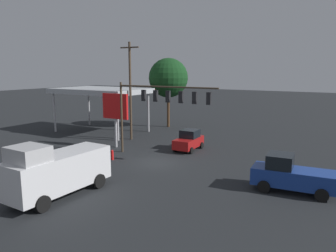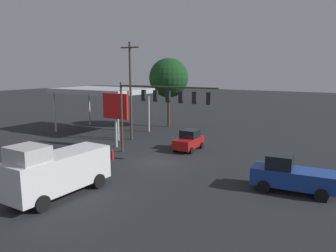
{
  "view_description": "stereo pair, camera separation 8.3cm",
  "coord_description": "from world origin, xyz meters",
  "px_view_note": "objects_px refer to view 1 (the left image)",
  "views": [
    {
      "loc": [
        -14.5,
        22.67,
        7.83
      ],
      "look_at": [
        0.0,
        -2.0,
        2.85
      ],
      "focal_mm": 35.0,
      "sensor_mm": 36.0,
      "label": 1
    },
    {
      "loc": [
        -14.57,
        22.62,
        7.83
      ],
      "look_at": [
        0.0,
        -2.0,
        2.85
      ],
      "focal_mm": 35.0,
      "sensor_mm": 36.0,
      "label": 2
    }
  ],
  "objects_px": {
    "pickup_parked": "(291,175)",
    "hatchback_crossing": "(189,140)",
    "utility_pole": "(130,89)",
    "price_sign": "(115,108)",
    "fire_hydrant": "(112,155)",
    "delivery_truck": "(57,170)",
    "traffic_signal_assembly": "(161,100)",
    "street_tree": "(168,78)"
  },
  "relations": [
    {
      "from": "traffic_signal_assembly",
      "to": "pickup_parked",
      "type": "relative_size",
      "value": 1.83
    },
    {
      "from": "utility_pole",
      "to": "delivery_truck",
      "type": "height_order",
      "value": "utility_pole"
    },
    {
      "from": "delivery_truck",
      "to": "pickup_parked",
      "type": "height_order",
      "value": "delivery_truck"
    },
    {
      "from": "pickup_parked",
      "to": "fire_hydrant",
      "type": "relative_size",
      "value": 6.07
    },
    {
      "from": "hatchback_crossing",
      "to": "street_tree",
      "type": "distance_m",
      "value": 14.43
    },
    {
      "from": "price_sign",
      "to": "street_tree",
      "type": "xyz_separation_m",
      "value": [
        1.48,
        -13.01,
        2.68
      ]
    },
    {
      "from": "street_tree",
      "to": "fire_hydrant",
      "type": "xyz_separation_m",
      "value": [
        -4.21,
        16.89,
        -6.23
      ]
    },
    {
      "from": "delivery_truck",
      "to": "street_tree",
      "type": "xyz_separation_m",
      "value": [
        6.75,
        -25.07,
        4.97
      ]
    },
    {
      "from": "utility_pole",
      "to": "delivery_truck",
      "type": "bearing_deg",
      "value": 111.39
    },
    {
      "from": "hatchback_crossing",
      "to": "price_sign",
      "type": "bearing_deg",
      "value": -70.07
    },
    {
      "from": "traffic_signal_assembly",
      "to": "fire_hydrant",
      "type": "xyz_separation_m",
      "value": [
        3.4,
        2.67,
        -4.74
      ]
    },
    {
      "from": "street_tree",
      "to": "traffic_signal_assembly",
      "type": "bearing_deg",
      "value": 118.15
    },
    {
      "from": "traffic_signal_assembly",
      "to": "street_tree",
      "type": "xyz_separation_m",
      "value": [
        7.61,
        -14.21,
        1.48
      ]
    },
    {
      "from": "utility_pole",
      "to": "fire_hydrant",
      "type": "distance_m",
      "value": 9.98
    },
    {
      "from": "traffic_signal_assembly",
      "to": "hatchback_crossing",
      "type": "relative_size",
      "value": 2.54
    },
    {
      "from": "pickup_parked",
      "to": "street_tree",
      "type": "distance_m",
      "value": 26.07
    },
    {
      "from": "utility_pole",
      "to": "delivery_truck",
      "type": "relative_size",
      "value": 1.57
    },
    {
      "from": "price_sign",
      "to": "utility_pole",
      "type": "bearing_deg",
      "value": -76.0
    },
    {
      "from": "fire_hydrant",
      "to": "hatchback_crossing",
      "type": "bearing_deg",
      "value": -122.15
    },
    {
      "from": "price_sign",
      "to": "delivery_truck",
      "type": "xyz_separation_m",
      "value": [
        -5.26,
        12.06,
        -2.29
      ]
    },
    {
      "from": "price_sign",
      "to": "hatchback_crossing",
      "type": "xyz_separation_m",
      "value": [
        -6.87,
        -2.74,
        -3.03
      ]
    },
    {
      "from": "hatchback_crossing",
      "to": "fire_hydrant",
      "type": "height_order",
      "value": "hatchback_crossing"
    },
    {
      "from": "utility_pole",
      "to": "street_tree",
      "type": "bearing_deg",
      "value": -86.67
    },
    {
      "from": "price_sign",
      "to": "delivery_truck",
      "type": "bearing_deg",
      "value": 113.59
    },
    {
      "from": "hatchback_crossing",
      "to": "fire_hydrant",
      "type": "relative_size",
      "value": 4.38
    },
    {
      "from": "utility_pole",
      "to": "street_tree",
      "type": "height_order",
      "value": "utility_pole"
    },
    {
      "from": "price_sign",
      "to": "hatchback_crossing",
      "type": "bearing_deg",
      "value": -158.28
    },
    {
      "from": "pickup_parked",
      "to": "hatchback_crossing",
      "type": "bearing_deg",
      "value": -35.97
    },
    {
      "from": "utility_pole",
      "to": "pickup_parked",
      "type": "bearing_deg",
      "value": 157.63
    },
    {
      "from": "hatchback_crossing",
      "to": "utility_pole",
      "type": "bearing_deg",
      "value": -99.52
    },
    {
      "from": "hatchback_crossing",
      "to": "delivery_truck",
      "type": "bearing_deg",
      "value": -8.0
    },
    {
      "from": "price_sign",
      "to": "fire_hydrant",
      "type": "distance_m",
      "value": 5.91
    },
    {
      "from": "fire_hydrant",
      "to": "traffic_signal_assembly",
      "type": "bearing_deg",
      "value": -141.83
    },
    {
      "from": "utility_pole",
      "to": "price_sign",
      "type": "relative_size",
      "value": 1.97
    },
    {
      "from": "price_sign",
      "to": "hatchback_crossing",
      "type": "height_order",
      "value": "price_sign"
    },
    {
      "from": "utility_pole",
      "to": "fire_hydrant",
      "type": "xyz_separation_m",
      "value": [
        -3.67,
        7.67,
        -5.22
      ]
    },
    {
      "from": "price_sign",
      "to": "fire_hydrant",
      "type": "xyz_separation_m",
      "value": [
        -2.72,
        3.87,
        -3.54
      ]
    },
    {
      "from": "delivery_truck",
      "to": "hatchback_crossing",
      "type": "xyz_separation_m",
      "value": [
        -1.61,
        -14.8,
        -0.75
      ]
    },
    {
      "from": "price_sign",
      "to": "pickup_parked",
      "type": "relative_size",
      "value": 1.02
    },
    {
      "from": "traffic_signal_assembly",
      "to": "hatchback_crossing",
      "type": "height_order",
      "value": "traffic_signal_assembly"
    },
    {
      "from": "traffic_signal_assembly",
      "to": "delivery_truck",
      "type": "height_order",
      "value": "traffic_signal_assembly"
    },
    {
      "from": "street_tree",
      "to": "pickup_parked",
      "type": "bearing_deg",
      "value": 138.57
    }
  ]
}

